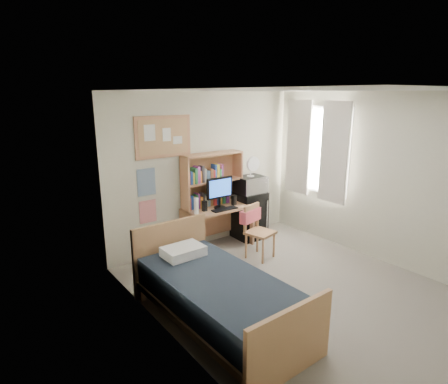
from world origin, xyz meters
TOP-DOWN VIEW (x-y plane):
  - floor at (0.00, 0.00)m, footprint 3.60×4.20m
  - ceiling at (0.00, 0.00)m, footprint 3.60×4.20m
  - wall_back at (0.00, 2.10)m, footprint 3.60×0.04m
  - wall_left at (-1.80, 0.00)m, footprint 0.04×4.20m
  - wall_right at (1.80, 0.00)m, footprint 0.04×4.20m
  - window_unit at (1.75, 1.20)m, footprint 0.10×1.40m
  - curtain_left at (1.72, 0.80)m, footprint 0.04×0.55m
  - curtain_right at (1.72, 1.60)m, footprint 0.04×0.55m
  - bulletin_board at (-0.78, 2.08)m, footprint 0.94×0.03m
  - poster_wave at (-1.10, 2.09)m, footprint 0.30×0.01m
  - poster_japan at (-1.10, 2.09)m, footprint 0.28×0.01m
  - desk at (0.03, 1.79)m, footprint 1.16×0.59m
  - desk_chair at (0.32, 1.04)m, footprint 0.52×0.52m
  - mini_fridge at (0.75, 1.83)m, footprint 0.52×0.52m
  - bed at (-1.26, -0.02)m, footprint 1.09×2.12m
  - hutch at (0.03, 1.94)m, footprint 1.09×0.29m
  - monitor at (0.03, 1.73)m, footprint 0.49×0.04m
  - keyboard at (0.02, 1.59)m, footprint 0.45×0.15m
  - speaker_left at (-0.27, 1.73)m, footprint 0.07×0.07m
  - speaker_right at (0.33, 1.73)m, footprint 0.07×0.07m
  - water_bottle at (-0.46, 1.70)m, footprint 0.07×0.07m
  - hoodie at (0.27, 1.24)m, footprint 0.44×0.23m
  - microwave at (0.75, 1.81)m, footprint 0.51×0.39m
  - desk_fan at (0.75, 1.81)m, footprint 0.26×0.26m
  - pillow at (-1.27, 0.73)m, footprint 0.51×0.36m

SIDE VIEW (x-z plane):
  - floor at x=0.00m, z-range -0.02..0.00m
  - bed at x=-1.26m, z-range 0.00..0.58m
  - desk at x=0.03m, z-range 0.00..0.72m
  - mini_fridge at x=0.75m, z-range 0.00..0.86m
  - desk_chair at x=0.32m, z-range 0.00..0.86m
  - pillow at x=-1.27m, z-range 0.58..0.70m
  - hoodie at x=0.27m, z-range 0.57..0.77m
  - keyboard at x=0.02m, z-range 0.72..0.74m
  - poster_japan at x=-1.10m, z-range 0.60..0.96m
  - speaker_right at x=0.33m, z-range 0.72..0.89m
  - speaker_left at x=-0.27m, z-range 0.72..0.89m
  - water_bottle at x=-0.46m, z-range 0.72..0.98m
  - monitor at x=0.03m, z-range 0.72..1.24m
  - microwave at x=0.75m, z-range 0.86..1.15m
  - hutch at x=0.03m, z-range 0.72..1.61m
  - poster_wave at x=-1.10m, z-range 1.04..1.46m
  - wall_back at x=0.00m, z-range 0.00..2.60m
  - wall_left at x=-1.80m, z-range 0.00..2.60m
  - wall_right at x=1.80m, z-range 0.00..2.60m
  - desk_fan at x=0.75m, z-range 1.15..1.47m
  - window_unit at x=1.75m, z-range 0.75..2.45m
  - curtain_left at x=1.72m, z-range 0.75..2.45m
  - curtain_right at x=1.72m, z-range 0.75..2.45m
  - bulletin_board at x=-0.78m, z-range 1.60..2.24m
  - ceiling at x=0.00m, z-range 2.59..2.61m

